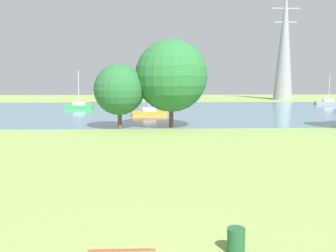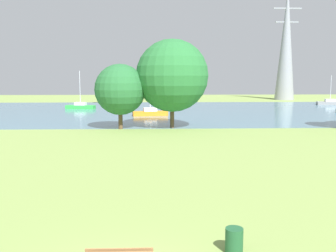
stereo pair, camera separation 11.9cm
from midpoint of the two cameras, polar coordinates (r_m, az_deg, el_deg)
The scene contains 9 objects.
ground_plane at distance 31.98m, azimuth -3.93°, elevation -2.42°, with size 160.00×160.00×0.00m, color #7F994C.
litter_bin at distance 12.62m, azimuth 9.84°, elevation -16.48°, with size 0.56×0.56×0.80m, color #1E512D.
water_surface at distance 59.75m, azimuth -3.22°, elevation 2.22°, with size 140.00×40.00×0.02m, color slate.
sailboat_orange at distance 52.90m, azimuth -2.90°, elevation 2.02°, with size 4.98×2.24×6.29m.
sailboat_gray at distance 78.94m, azimuth 22.78°, elevation 3.25°, with size 4.97×2.20×5.59m.
sailboat_green at distance 65.44m, azimuth -13.17°, elevation 2.89°, with size 4.98×2.29×6.33m.
tree_west_far at distance 39.75m, azimuth -7.38°, elevation 5.41°, with size 5.26×5.26×6.73m.
tree_east_near at distance 40.22m, azimuth 0.42°, elevation 7.52°, with size 7.60×7.60×9.31m.
electricity_pylon at distance 92.70m, azimuth 16.97°, elevation 11.73°, with size 6.40×4.40×25.66m.
Camera 1 is at (0.82, -9.49, 5.51)m, focal length 40.83 mm.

